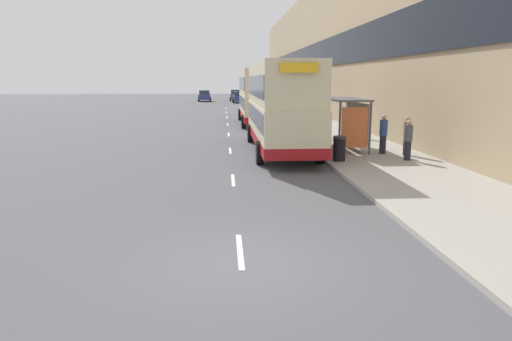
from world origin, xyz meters
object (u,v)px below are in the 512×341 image
(car_0, at_px, (205,96))
(litter_bin, at_px, (339,148))
(bus_shelter, at_px, (349,114))
(pedestrian_3, at_px, (408,140))
(double_decker_bus_near, at_px, (281,105))
(car_1, at_px, (239,97))
(car_3, at_px, (236,95))
(pedestrian_4, at_px, (359,124))
(pedestrian_1, at_px, (383,134))
(car_2, at_px, (253,106))
(pedestrian_at_shelter, at_px, (315,122))
(double_decker_bus_ahead, at_px, (258,95))
(pedestrian_2, at_px, (407,135))

(car_0, height_order, litter_bin, car_0)
(bus_shelter, xyz_separation_m, pedestrian_3, (1.72, -3.13, -0.86))
(double_decker_bus_near, relative_size, litter_bin, 10.34)
(car_1, relative_size, litter_bin, 4.33)
(car_3, bearing_deg, pedestrian_4, -83.58)
(pedestrian_4, bearing_deg, car_3, 96.42)
(litter_bin, bearing_deg, double_decker_bus_near, 120.45)
(car_1, bearing_deg, pedestrian_4, -83.03)
(car_3, xyz_separation_m, litter_bin, (2.75, -59.10, -0.23))
(pedestrian_1, distance_m, pedestrian_4, 5.76)
(car_1, height_order, car_2, car_1)
(pedestrian_1, bearing_deg, bus_shelter, 132.96)
(bus_shelter, height_order, pedestrian_4, bus_shelter)
(pedestrian_at_shelter, relative_size, litter_bin, 1.69)
(pedestrian_4, distance_m, litter_bin, 8.06)
(car_2, bearing_deg, car_0, 101.94)
(pedestrian_4, bearing_deg, pedestrian_1, -95.83)
(double_decker_bus_ahead, distance_m, pedestrian_4, 11.75)
(car_2, relative_size, pedestrian_4, 2.51)
(car_2, bearing_deg, litter_bin, -86.28)
(car_0, bearing_deg, pedestrian_2, 101.48)
(double_decker_bus_near, height_order, litter_bin, double_decker_bus_near)
(double_decker_bus_near, xyz_separation_m, double_decker_bus_ahead, (-0.07, 14.37, -0.00))
(car_0, distance_m, car_2, 29.47)
(pedestrian_3, height_order, pedestrian_4, pedestrian_3)
(bus_shelter, relative_size, pedestrian_4, 2.56)
(car_1, height_order, car_3, car_3)
(pedestrian_2, distance_m, litter_bin, 3.67)
(car_2, relative_size, pedestrian_3, 2.41)
(double_decker_bus_ahead, bearing_deg, car_3, 90.84)
(pedestrian_at_shelter, relative_size, pedestrian_3, 1.03)
(double_decker_bus_near, distance_m, litter_bin, 4.40)
(car_1, relative_size, car_2, 1.10)
(bus_shelter, distance_m, double_decker_bus_ahead, 15.21)
(double_decker_bus_near, bearing_deg, car_1, 90.42)
(car_2, height_order, pedestrian_4, pedestrian_4)
(car_2, xyz_separation_m, pedestrian_1, (4.33, -26.72, 0.21))
(car_1, bearing_deg, double_decker_bus_ahead, -89.51)
(double_decker_bus_ahead, distance_m, pedestrian_3, 18.70)
(double_decker_bus_ahead, relative_size, litter_bin, 10.25)
(car_3, bearing_deg, bus_shelter, -85.95)
(double_decker_bus_near, distance_m, double_decker_bus_ahead, 14.37)
(double_decker_bus_near, bearing_deg, pedestrian_at_shelter, 60.21)
(bus_shelter, bearing_deg, pedestrian_3, -61.19)
(pedestrian_1, bearing_deg, double_decker_bus_near, 158.38)
(bus_shelter, bearing_deg, litter_bin, -111.67)
(pedestrian_at_shelter, relative_size, pedestrian_2, 1.00)
(bus_shelter, distance_m, pedestrian_2, 2.97)
(car_3, height_order, pedestrian_at_shelter, pedestrian_at_shelter)
(bus_shelter, distance_m, car_0, 54.98)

